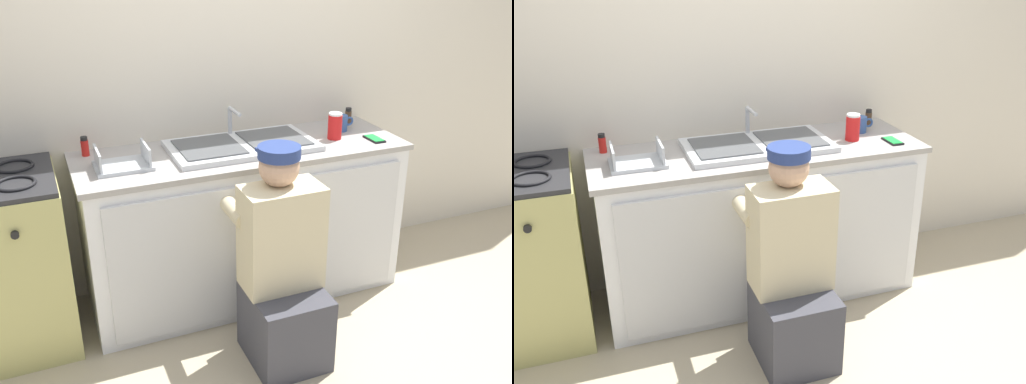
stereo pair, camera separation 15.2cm
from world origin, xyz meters
TOP-DOWN VIEW (x-y plane):
  - ground_plane at (0.00, 0.00)m, footprint 12.00×12.00m
  - back_wall at (0.00, 0.65)m, footprint 6.00×0.10m
  - counter_cabinet at (0.00, 0.29)m, footprint 1.78×0.62m
  - countertop at (0.00, 0.30)m, footprint 1.82×0.62m
  - sink_double_basin at (0.00, 0.30)m, footprint 0.80×0.44m
  - plumber_person at (-0.04, -0.32)m, footprint 0.42×0.61m
  - coffee_mug at (0.66, 0.37)m, footprint 0.13×0.08m
  - spice_bottle_pepper at (0.77, 0.46)m, footprint 0.04×0.04m
  - spice_bottle_red at (-0.81, 0.51)m, footprint 0.04×0.04m
  - soda_cup_red at (0.55, 0.25)m, footprint 0.08×0.08m
  - dish_rack_tray at (-0.66, 0.26)m, footprint 0.28×0.22m
  - cell_phone at (0.75, 0.15)m, footprint 0.07×0.14m

SIDE VIEW (x-z plane):
  - ground_plane at x=0.00m, z-range 0.00..0.00m
  - counter_cabinet at x=0.00m, z-range 0.00..0.88m
  - plumber_person at x=-0.04m, z-range -0.09..1.01m
  - countertop at x=0.00m, z-range 0.88..0.91m
  - cell_phone at x=0.75m, z-range 0.91..0.92m
  - sink_double_basin at x=0.00m, z-range 0.83..1.02m
  - dish_rack_tray at x=-0.66m, z-range 0.88..0.99m
  - coffee_mug at x=0.66m, z-range 0.91..1.00m
  - spice_bottle_pepper at x=0.77m, z-range 0.91..1.01m
  - spice_bottle_red at x=-0.81m, z-range 0.91..1.01m
  - soda_cup_red at x=0.55m, z-range 0.91..1.06m
  - back_wall at x=0.00m, z-range 0.00..2.50m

